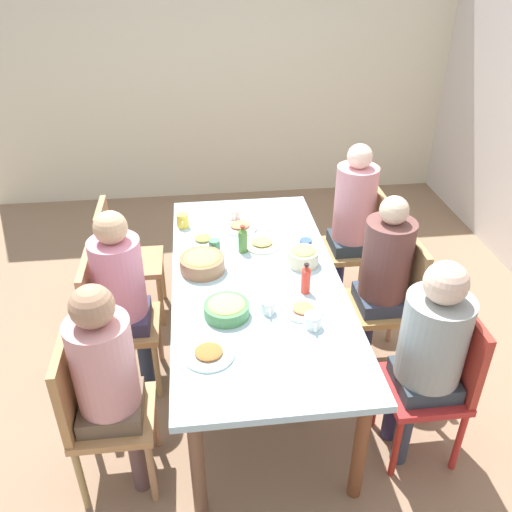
{
  "coord_description": "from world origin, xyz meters",
  "views": [
    {
      "loc": [
        2.62,
        -0.31,
        2.51
      ],
      "look_at": [
        0.0,
        0.0,
        0.88
      ],
      "focal_mm": 37.67,
      "sensor_mm": 36.0,
      "label": 1
    }
  ],
  "objects_px": {
    "chair_2": "(95,408)",
    "cup_0": "(268,307)",
    "person_3": "(122,288)",
    "chair_5": "(393,297)",
    "dining_table": "(256,287)",
    "plate_2": "(262,243)",
    "bowl_2": "(202,262)",
    "chair_1": "(439,377)",
    "person_2": "(108,374)",
    "person_5": "(383,270)",
    "plate_0": "(303,310)",
    "bottle_1": "(306,279)",
    "cup_3": "(234,215)",
    "person_0": "(352,213)",
    "cup_2": "(306,246)",
    "chair_3": "(111,317)",
    "plate_3": "(240,226)",
    "cup_4": "(183,221)",
    "chair_4": "(122,255)",
    "cup_5": "(215,247)",
    "bottle_0": "(243,240)",
    "cup_1": "(313,321)",
    "chair_0": "(361,241)",
    "person_1": "(430,345)",
    "plate_1": "(209,354)",
    "bowl_0": "(303,256)",
    "bowl_1": "(227,308)",
    "plate_4": "(203,240)"
  },
  "relations": [
    {
      "from": "chair_2",
      "to": "cup_0",
      "type": "xyz_separation_m",
      "value": [
        -0.37,
        0.9,
        0.25
      ]
    },
    {
      "from": "person_3",
      "to": "chair_5",
      "type": "distance_m",
      "value": 1.67
    },
    {
      "from": "dining_table",
      "to": "plate_2",
      "type": "bearing_deg",
      "value": 167.47
    },
    {
      "from": "bowl_2",
      "to": "chair_1",
      "type": "bearing_deg",
      "value": 54.98
    },
    {
      "from": "person_2",
      "to": "person_5",
      "type": "relative_size",
      "value": 1.01
    },
    {
      "from": "plate_0",
      "to": "bottle_1",
      "type": "bearing_deg",
      "value": 164.89
    },
    {
      "from": "dining_table",
      "to": "cup_3",
      "type": "bearing_deg",
      "value": -174.83
    },
    {
      "from": "person_0",
      "to": "cup_2",
      "type": "relative_size",
      "value": 11.24
    },
    {
      "from": "chair_3",
      "to": "plate_3",
      "type": "relative_size",
      "value": 3.62
    },
    {
      "from": "cup_4",
      "to": "chair_4",
      "type": "bearing_deg",
      "value": -93.75
    },
    {
      "from": "cup_5",
      "to": "bottle_0",
      "type": "bearing_deg",
      "value": 88.93
    },
    {
      "from": "chair_1",
      "to": "chair_3",
      "type": "relative_size",
      "value": 1.0
    },
    {
      "from": "cup_1",
      "to": "cup_4",
      "type": "relative_size",
      "value": 1.07
    },
    {
      "from": "chair_1",
      "to": "plate_0",
      "type": "xyz_separation_m",
      "value": [
        -0.35,
        -0.66,
        0.23
      ]
    },
    {
      "from": "person_0",
      "to": "cup_1",
      "type": "xyz_separation_m",
      "value": [
        1.2,
        -0.55,
        0.02
      ]
    },
    {
      "from": "chair_0",
      "to": "bottle_0",
      "type": "bearing_deg",
      "value": -66.23
    },
    {
      "from": "person_5",
      "to": "cup_3",
      "type": "height_order",
      "value": "person_5"
    },
    {
      "from": "dining_table",
      "to": "person_1",
      "type": "relative_size",
      "value": 1.76
    },
    {
      "from": "chair_1",
      "to": "plate_2",
      "type": "bearing_deg",
      "value": -143.93
    },
    {
      "from": "chair_0",
      "to": "plate_0",
      "type": "distance_m",
      "value": 1.28
    },
    {
      "from": "bowl_2",
      "to": "plate_1",
      "type": "bearing_deg",
      "value": 0.26
    },
    {
      "from": "person_3",
      "to": "cup_5",
      "type": "height_order",
      "value": "person_3"
    },
    {
      "from": "bowl_0",
      "to": "cup_5",
      "type": "relative_size",
      "value": 1.8
    },
    {
      "from": "chair_1",
      "to": "person_0",
      "type": "bearing_deg",
      "value": -176.38
    },
    {
      "from": "bottle_1",
      "to": "chair_0",
      "type": "bearing_deg",
      "value": 145.55
    },
    {
      "from": "plate_0",
      "to": "plate_2",
      "type": "bearing_deg",
      "value": -170.01
    },
    {
      "from": "person_5",
      "to": "chair_3",
      "type": "bearing_deg",
      "value": -90.0
    },
    {
      "from": "chair_1",
      "to": "cup_3",
      "type": "height_order",
      "value": "chair_1"
    },
    {
      "from": "cup_0",
      "to": "cup_5",
      "type": "xyz_separation_m",
      "value": [
        -0.65,
        -0.25,
        0.01
      ]
    },
    {
      "from": "bowl_1",
      "to": "cup_1",
      "type": "xyz_separation_m",
      "value": [
        0.15,
        0.44,
        -0.01
      ]
    },
    {
      "from": "plate_4",
      "to": "person_0",
      "type": "bearing_deg",
      "value": 103.06
    },
    {
      "from": "person_2",
      "to": "plate_0",
      "type": "xyz_separation_m",
      "value": [
        -0.35,
        0.99,
        0.02
      ]
    },
    {
      "from": "chair_3",
      "to": "person_5",
      "type": "height_order",
      "value": "person_5"
    },
    {
      "from": "person_0",
      "to": "person_2",
      "type": "bearing_deg",
      "value": -47.68
    },
    {
      "from": "cup_3",
      "to": "person_1",
      "type": "bearing_deg",
      "value": 30.41
    },
    {
      "from": "chair_4",
      "to": "cup_1",
      "type": "xyz_separation_m",
      "value": [
        1.2,
        1.11,
        0.26
      ]
    },
    {
      "from": "chair_3",
      "to": "plate_1",
      "type": "xyz_separation_m",
      "value": [
        0.65,
        0.57,
        0.23
      ]
    },
    {
      "from": "chair_4",
      "to": "person_1",
      "type": "bearing_deg",
      "value": 49.3
    },
    {
      "from": "bowl_1",
      "to": "bowl_2",
      "type": "height_order",
      "value": "bowl_2"
    },
    {
      "from": "plate_0",
      "to": "cup_4",
      "type": "relative_size",
      "value": 1.79
    },
    {
      "from": "chair_0",
      "to": "bowl_2",
      "type": "xyz_separation_m",
      "value": [
        0.6,
        -1.18,
        0.27
      ]
    },
    {
      "from": "chair_1",
      "to": "plate_4",
      "type": "relative_size",
      "value": 4.46
    },
    {
      "from": "chair_3",
      "to": "bowl_1",
      "type": "distance_m",
      "value": 0.8
    },
    {
      "from": "cup_2",
      "to": "bottle_0",
      "type": "distance_m",
      "value": 0.4
    },
    {
      "from": "person_2",
      "to": "chair_5",
      "type": "distance_m",
      "value": 1.82
    },
    {
      "from": "plate_0",
      "to": "plate_4",
      "type": "xyz_separation_m",
      "value": [
        -0.82,
        -0.51,
        0.0
      ]
    },
    {
      "from": "chair_1",
      "to": "plate_4",
      "type": "xyz_separation_m",
      "value": [
        -1.18,
        -1.17,
        0.23
      ]
    },
    {
      "from": "chair_1",
      "to": "bowl_2",
      "type": "distance_m",
      "value": 1.47
    },
    {
      "from": "person_1",
      "to": "cup_3",
      "type": "relative_size",
      "value": 10.73
    },
    {
      "from": "person_2",
      "to": "cup_4",
      "type": "distance_m",
      "value": 1.44
    }
  ]
}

